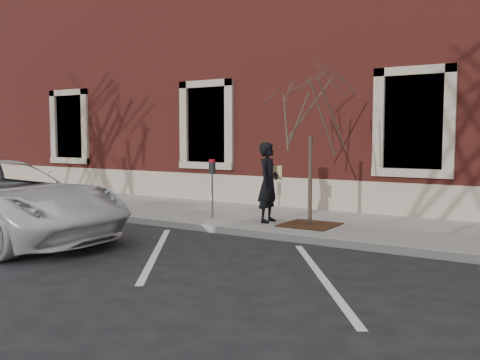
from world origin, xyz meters
The scene contains 9 objects.
ground centered at (0.00, 0.00, 0.00)m, with size 120.00×120.00×0.00m, color #28282B.
sidewalk_near centered at (0.00, 1.75, 0.07)m, with size 40.00×3.50×0.15m, color #999990.
curb_near centered at (0.00, -0.05, 0.07)m, with size 40.00×0.12×0.15m, color #9E9E99.
parking_stripes centered at (0.00, -2.20, 0.00)m, with size 28.00×4.40×0.01m, color silver, non-canonical shape.
building_civic centered at (0.00, 7.74, 4.00)m, with size 40.00×8.62×8.00m.
man centered at (0.51, 0.98, 1.04)m, with size 0.65×0.43×1.78m, color black.
parking_meter centered at (-0.84, 0.72, 1.11)m, with size 0.13×0.10×1.38m.
tree_grate centered at (1.48, 1.07, 0.16)m, with size 1.12×1.12×0.03m, color #462616.
sapling centered at (1.48, 1.07, 2.59)m, with size 2.09×2.09×3.49m.
Camera 1 is at (6.31, -9.36, 2.08)m, focal length 40.00 mm.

